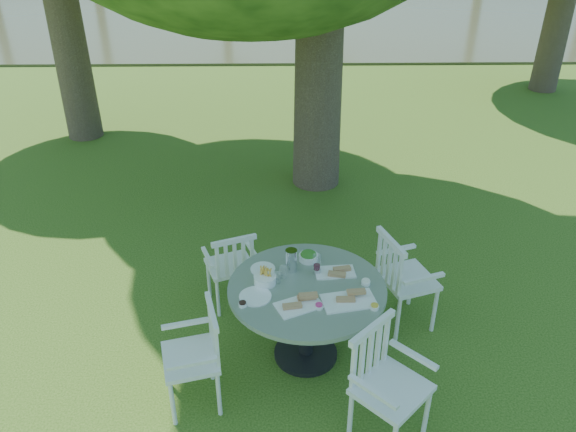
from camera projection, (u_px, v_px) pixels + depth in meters
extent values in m
plane|color=#22400D|center=(288.00, 298.00, 5.71)|extent=(140.00, 140.00, 0.00)
cylinder|color=black|center=(306.00, 353.00, 4.99)|extent=(0.56, 0.56, 0.04)
cylinder|color=black|center=(306.00, 322.00, 4.82)|extent=(0.12, 0.12, 0.68)
cylinder|color=slate|center=(307.00, 288.00, 4.64)|extent=(1.32, 1.32, 0.04)
cylinder|color=white|center=(434.00, 310.00, 5.17)|extent=(0.04, 0.04, 0.48)
cylinder|color=white|center=(411.00, 284.00, 5.51)|extent=(0.04, 0.04, 0.48)
cylinder|color=white|center=(398.00, 319.00, 5.06)|extent=(0.04, 0.04, 0.48)
cylinder|color=white|center=(376.00, 292.00, 5.40)|extent=(0.04, 0.04, 0.48)
cube|color=white|center=(408.00, 279.00, 5.16)|extent=(0.58, 0.60, 0.04)
cube|color=white|center=(389.00, 263.00, 4.98)|extent=(0.20, 0.48, 0.49)
cylinder|color=white|center=(244.00, 271.00, 5.76)|extent=(0.03, 0.03, 0.42)
cylinder|color=white|center=(209.00, 279.00, 5.64)|extent=(0.03, 0.03, 0.42)
cylinder|color=white|center=(255.00, 289.00, 5.49)|extent=(0.03, 0.03, 0.42)
cylinder|color=white|center=(218.00, 298.00, 5.37)|extent=(0.03, 0.03, 0.42)
cube|color=white|center=(230.00, 265.00, 5.45)|extent=(0.54, 0.52, 0.04)
cube|color=white|center=(235.00, 259.00, 5.20)|extent=(0.41, 0.19, 0.43)
cylinder|color=white|center=(168.00, 367.00, 4.57)|extent=(0.04, 0.04, 0.44)
cylinder|color=white|center=(173.00, 404.00, 4.24)|extent=(0.04, 0.04, 0.44)
cylinder|color=white|center=(211.00, 359.00, 4.65)|extent=(0.04, 0.04, 0.44)
cylinder|color=white|center=(219.00, 394.00, 4.32)|extent=(0.04, 0.04, 0.44)
cube|color=white|center=(190.00, 358.00, 4.33)|extent=(0.51, 0.54, 0.04)
cube|color=white|center=(214.00, 333.00, 4.27)|extent=(0.15, 0.45, 0.45)
cylinder|color=white|center=(426.00, 413.00, 4.14)|extent=(0.04, 0.04, 0.48)
cylinder|color=white|center=(350.00, 417.00, 4.11)|extent=(0.04, 0.04, 0.48)
cylinder|color=white|center=(384.00, 385.00, 4.38)|extent=(0.04, 0.04, 0.48)
cube|color=white|center=(392.00, 390.00, 4.00)|extent=(0.66, 0.66, 0.04)
cube|color=white|center=(370.00, 352.00, 4.02)|extent=(0.38, 0.37, 0.49)
cube|color=white|center=(299.00, 305.00, 4.41)|extent=(0.42, 0.34, 0.01)
cube|color=white|center=(349.00, 301.00, 4.45)|extent=(0.46, 0.32, 0.02)
cube|color=white|center=(335.00, 272.00, 4.79)|extent=(0.35, 0.21, 0.01)
cylinder|color=white|center=(255.00, 296.00, 4.50)|extent=(0.26, 0.26, 0.01)
cylinder|color=white|center=(263.00, 269.00, 4.84)|extent=(0.22, 0.22, 0.01)
cylinder|color=white|center=(265.00, 280.00, 4.65)|extent=(0.19, 0.19, 0.07)
cylinder|color=white|center=(308.00, 257.00, 4.95)|extent=(0.17, 0.17, 0.06)
cylinder|color=silver|center=(291.00, 260.00, 4.78)|extent=(0.10, 0.10, 0.21)
cylinder|color=white|center=(317.00, 264.00, 4.75)|extent=(0.07, 0.07, 0.19)
cylinder|color=white|center=(283.00, 272.00, 4.72)|extent=(0.06, 0.06, 0.11)
cylinder|color=white|center=(277.00, 278.00, 4.65)|extent=(0.06, 0.06, 0.10)
cylinder|color=white|center=(319.00, 307.00, 4.38)|extent=(0.07, 0.07, 0.03)
cylinder|color=white|center=(374.00, 307.00, 4.37)|extent=(0.07, 0.07, 0.03)
cylinder|color=white|center=(366.00, 283.00, 4.65)|extent=(0.08, 0.08, 0.03)
cylinder|color=white|center=(243.00, 305.00, 4.40)|extent=(0.07, 0.07, 0.03)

